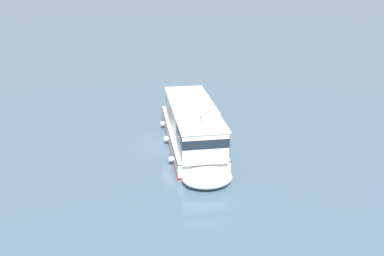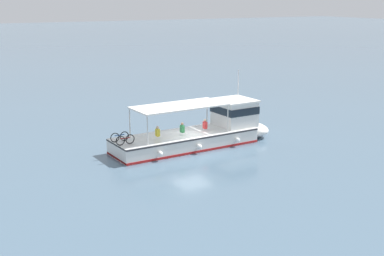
# 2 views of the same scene
# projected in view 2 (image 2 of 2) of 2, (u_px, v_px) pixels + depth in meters

# --- Properties ---
(ground_plane) EXTENTS (400.00, 400.00, 0.00)m
(ground_plane) POSITION_uv_depth(u_px,v_px,m) (192.00, 150.00, 36.47)
(ground_plane) COLOR slate
(ferry_main) EXTENTS (12.96, 3.99, 5.32)m
(ferry_main) POSITION_uv_depth(u_px,v_px,m) (204.00, 131.00, 37.65)
(ferry_main) COLOR white
(ferry_main) RESTS_ON ground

